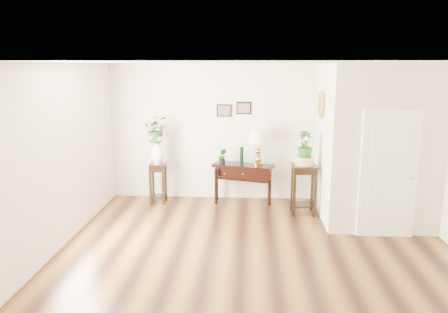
# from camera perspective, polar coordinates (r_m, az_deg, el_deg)

# --- Properties ---
(floor) EXTENTS (6.00, 5.50, 0.02)m
(floor) POSITION_cam_1_polar(r_m,az_deg,el_deg) (6.73, 4.29, -12.39)
(floor) COLOR brown
(floor) RESTS_ON ground
(ceiling) EXTENTS (6.00, 5.50, 0.02)m
(ceiling) POSITION_cam_1_polar(r_m,az_deg,el_deg) (6.13, 4.70, 12.18)
(ceiling) COLOR white
(ceiling) RESTS_ON ground
(wall_back) EXTENTS (6.00, 0.02, 2.80)m
(wall_back) POSITION_cam_1_polar(r_m,az_deg,el_deg) (8.99, 4.16, 3.15)
(wall_back) COLOR silver
(wall_back) RESTS_ON ground
(wall_front) EXTENTS (6.00, 0.02, 2.80)m
(wall_front) POSITION_cam_1_polar(r_m,az_deg,el_deg) (3.65, 5.29, -10.17)
(wall_front) COLOR silver
(wall_front) RESTS_ON ground
(wall_left) EXTENTS (0.02, 5.50, 2.80)m
(wall_left) POSITION_cam_1_polar(r_m,az_deg,el_deg) (6.91, -21.25, -0.32)
(wall_left) COLOR silver
(wall_left) RESTS_ON ground
(partition) EXTENTS (1.80, 1.95, 2.80)m
(partition) POSITION_cam_1_polar(r_m,az_deg,el_deg) (8.33, 18.86, 1.84)
(partition) COLOR silver
(partition) RESTS_ON floor
(door) EXTENTS (0.90, 0.05, 2.10)m
(door) POSITION_cam_1_polar(r_m,az_deg,el_deg) (7.46, 20.68, -2.17)
(door) COLOR white
(door) RESTS_ON floor
(art_print_left) EXTENTS (0.30, 0.02, 0.25)m
(art_print_left) POSITION_cam_1_polar(r_m,az_deg,el_deg) (8.93, 0.01, 6.04)
(art_print_left) COLOR black
(art_print_left) RESTS_ON wall_back
(art_print_right) EXTENTS (0.30, 0.02, 0.25)m
(art_print_right) POSITION_cam_1_polar(r_m,az_deg,el_deg) (8.91, 2.60, 6.33)
(art_print_right) COLOR black
(art_print_right) RESTS_ON wall_back
(wall_ornament) EXTENTS (0.07, 0.51, 0.51)m
(wall_ornament) POSITION_cam_1_polar(r_m,az_deg,el_deg) (8.17, 12.53, 6.61)
(wall_ornament) COLOR #B3912C
(wall_ornament) RESTS_ON partition
(console_table) EXTENTS (1.26, 0.72, 0.80)m
(console_table) POSITION_cam_1_polar(r_m,az_deg,el_deg) (8.88, 2.48, -3.55)
(console_table) COLOR black
(console_table) RESTS_ON floor
(table_lamp) EXTENTS (0.54, 0.54, 0.74)m
(table_lamp) POSITION_cam_1_polar(r_m,az_deg,el_deg) (8.71, 4.47, 1.19)
(table_lamp) COLOR gold
(table_lamp) RESTS_ON console_table
(green_vase) EXTENTS (0.09, 0.09, 0.36)m
(green_vase) POSITION_cam_1_polar(r_m,az_deg,el_deg) (8.74, 2.31, 0.06)
(green_vase) COLOR black
(green_vase) RESTS_ON console_table
(potted_plant) EXTENTS (0.18, 0.15, 0.30)m
(potted_plant) POSITION_cam_1_polar(r_m,az_deg,el_deg) (8.76, -0.25, -0.03)
(potted_plant) COLOR #1A5114
(potted_plant) RESTS_ON console_table
(plant_stand_a) EXTENTS (0.35, 0.35, 0.82)m
(plant_stand_a) POSITION_cam_1_polar(r_m,az_deg,el_deg) (8.95, -8.59, -3.49)
(plant_stand_a) COLOR black
(plant_stand_a) RESTS_ON floor
(porcelain_vase) EXTENTS (0.30, 0.30, 0.48)m
(porcelain_vase) POSITION_cam_1_polar(r_m,az_deg,el_deg) (8.80, -8.72, 0.49)
(porcelain_vase) COLOR white
(porcelain_vase) RESTS_ON plant_stand_a
(lily_arrangement) EXTENTS (0.55, 0.50, 0.54)m
(lily_arrangement) POSITION_cam_1_polar(r_m,az_deg,el_deg) (8.72, -8.81, 3.37)
(lily_arrangement) COLOR #1A5114
(lily_arrangement) RESTS_ON porcelain_vase
(plant_stand_b) EXTENTS (0.47, 0.47, 0.94)m
(plant_stand_b) POSITION_cam_1_polar(r_m,az_deg,el_deg) (8.36, 10.34, -4.22)
(plant_stand_b) COLOR black
(plant_stand_b) RESTS_ON floor
(ceramic_bowl) EXTENTS (0.38, 0.38, 0.15)m
(ceramic_bowl) POSITION_cam_1_polar(r_m,az_deg,el_deg) (8.23, 10.49, -0.55)
(ceramic_bowl) COLOR beige
(ceramic_bowl) RESTS_ON plant_stand_b
(narcissus) EXTENTS (0.36, 0.36, 0.52)m
(narcissus) POSITION_cam_1_polar(r_m,az_deg,el_deg) (8.17, 10.56, 1.49)
(narcissus) COLOR #1A5114
(narcissus) RESTS_ON ceramic_bowl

